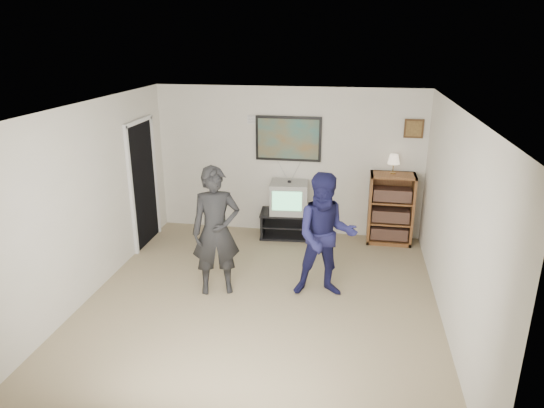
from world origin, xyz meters
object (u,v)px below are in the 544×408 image
(media_stand, at_px, (287,224))
(crt_television, at_px, (289,197))
(bookshelf, at_px, (391,209))
(person_tall, at_px, (216,231))
(person_short, at_px, (326,236))

(media_stand, relative_size, crt_television, 1.52)
(media_stand, xyz_separation_m, bookshelf, (1.70, 0.05, 0.36))
(media_stand, height_order, bookshelf, bookshelf)
(crt_television, relative_size, person_tall, 0.36)
(media_stand, relative_size, person_tall, 0.54)
(person_tall, distance_m, person_short, 1.42)
(bookshelf, distance_m, person_tall, 3.15)
(media_stand, relative_size, person_short, 0.56)
(person_tall, relative_size, person_short, 1.04)
(media_stand, bearing_deg, person_short, -72.24)
(bookshelf, bearing_deg, person_tall, -138.79)
(media_stand, distance_m, crt_television, 0.49)
(person_tall, bearing_deg, media_stand, 53.73)
(crt_television, xyz_separation_m, person_short, (0.73, -1.86, 0.13))
(media_stand, distance_m, person_tall, 2.21)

